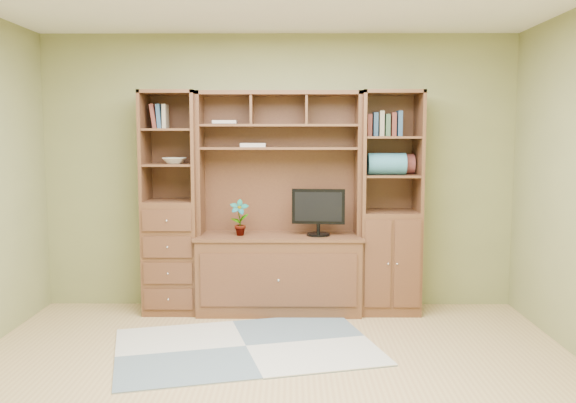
{
  "coord_description": "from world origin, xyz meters",
  "views": [
    {
      "loc": [
        0.13,
        -3.84,
        1.65
      ],
      "look_at": [
        0.09,
        1.2,
        1.1
      ],
      "focal_mm": 38.0,
      "sensor_mm": 36.0,
      "label": 1
    }
  ],
  "objects_px": {
    "monitor": "(318,204)",
    "center_hutch": "(279,203)",
    "right_tower": "(389,203)",
    "left_tower": "(172,203)"
  },
  "relations": [
    {
      "from": "monitor",
      "to": "center_hutch",
      "type": "bearing_deg",
      "value": 179.91
    },
    {
      "from": "left_tower",
      "to": "right_tower",
      "type": "bearing_deg",
      "value": 0.0
    },
    {
      "from": "center_hutch",
      "to": "right_tower",
      "type": "relative_size",
      "value": 1.0
    },
    {
      "from": "left_tower",
      "to": "right_tower",
      "type": "relative_size",
      "value": 1.0
    },
    {
      "from": "center_hutch",
      "to": "right_tower",
      "type": "bearing_deg",
      "value": 2.23
    },
    {
      "from": "monitor",
      "to": "right_tower",
      "type": "bearing_deg",
      "value": 11.88
    },
    {
      "from": "left_tower",
      "to": "monitor",
      "type": "bearing_deg",
      "value": -3.15
    },
    {
      "from": "left_tower",
      "to": "right_tower",
      "type": "xyz_separation_m",
      "value": [
        2.02,
        0.0,
        0.0
      ]
    },
    {
      "from": "right_tower",
      "to": "monitor",
      "type": "distance_m",
      "value": 0.67
    },
    {
      "from": "right_tower",
      "to": "left_tower",
      "type": "bearing_deg",
      "value": 180.0
    }
  ]
}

